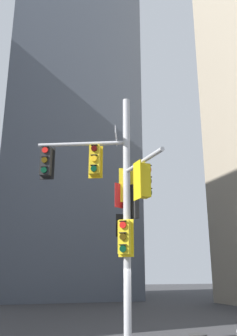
# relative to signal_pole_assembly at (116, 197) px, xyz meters

# --- Properties ---
(building_mid_block) EXTENTS (12.93, 12.93, 42.37)m
(building_mid_block) POSITION_rel_signal_pole_assembly_xyz_m (1.97, 25.94, 16.48)
(building_mid_block) COLOR #4C5460
(building_mid_block) RESTS_ON ground
(signal_pole_assembly) EXTENTS (3.34, 3.74, 8.17)m
(signal_pole_assembly) POSITION_rel_signal_pole_assembly_xyz_m (0.00, 0.00, 0.00)
(signal_pole_assembly) COLOR #B2B2B5
(signal_pole_assembly) RESTS_ON ground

